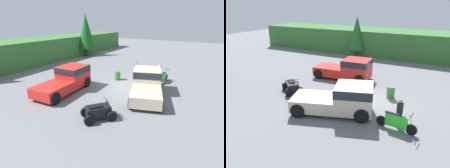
{
  "view_description": "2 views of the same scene",
  "coord_description": "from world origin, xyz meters",
  "views": [
    {
      "loc": [
        -13.75,
        -6.39,
        5.71
      ],
      "look_at": [
        -2.58,
        0.2,
        0.95
      ],
      "focal_mm": 28.0,
      "sensor_mm": 36.0,
      "label": 1
    },
    {
      "loc": [
        4.61,
        -13.33,
        6.73
      ],
      "look_at": [
        -2.58,
        0.2,
        0.95
      ],
      "focal_mm": 35.0,
      "sensor_mm": 36.0,
      "label": 2
    }
  ],
  "objects": [
    {
      "name": "rider_person",
      "position": [
        2.55,
        -2.06,
        0.94
      ],
      "size": [
        0.44,
        0.44,
        1.74
      ],
      "rotation": [
        0.0,
        0.0,
        -0.26
      ],
      "color": "navy",
      "rests_on": "ground_plane"
    },
    {
      "name": "quad_atv",
      "position": [
        -6.1,
        -0.91,
        0.47
      ],
      "size": [
        2.34,
        2.23,
        1.2
      ],
      "rotation": [
        0.0,
        0.0,
        -0.68
      ],
      "color": "black",
      "rests_on": "ground_plane"
    },
    {
      "name": "tree_mid_left",
      "position": [
        9.78,
        12.47,
        3.92
      ],
      "size": [
        2.94,
        2.94,
        6.67
      ],
      "color": "brown",
      "rests_on": "ground_plane"
    },
    {
      "name": "hillside_backdrop",
      "position": [
        0.0,
        16.0,
        1.6
      ],
      "size": [
        44.0,
        6.0,
        3.19
      ],
      "color": "#387033",
      "rests_on": "ground_plane"
    },
    {
      "name": "steel_barrel",
      "position": [
        1.05,
        1.7,
        0.44
      ],
      "size": [
        0.58,
        0.58,
        0.88
      ],
      "color": "#387A38",
      "rests_on": "ground_plane"
    },
    {
      "name": "pickup_truck_red",
      "position": [
        -3.55,
        4.05,
        1.02
      ],
      "size": [
        5.31,
        2.61,
        1.94
      ],
      "rotation": [
        0.0,
        0.0,
        0.07
      ],
      "color": "red",
      "rests_on": "ground_plane"
    },
    {
      "name": "ground_plane",
      "position": [
        0.0,
        0.0,
        0.0
      ],
      "size": [
        80.0,
        80.0,
        0.0
      ],
      "primitive_type": "plane",
      "color": "slate"
    },
    {
      "name": "traffic_cone",
      "position": [
        7.52,
        2.41,
        0.25
      ],
      "size": [
        0.42,
        0.42,
        0.55
      ],
      "color": "black",
      "rests_on": "ground_plane"
    },
    {
      "name": "dirt_bike",
      "position": [
        2.5,
        -2.51,
        0.5
      ],
      "size": [
        2.33,
        0.6,
        1.21
      ],
      "rotation": [
        0.0,
        0.0,
        -0.1
      ],
      "color": "black",
      "rests_on": "ground_plane"
    },
    {
      "name": "pickup_truck_second",
      "position": [
        -1.11,
        -2.15,
        1.02
      ],
      "size": [
        5.53,
        3.68,
        1.94
      ],
      "rotation": [
        0.0,
        0.0,
        0.32
      ],
      "color": "beige",
      "rests_on": "ground_plane"
    }
  ]
}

